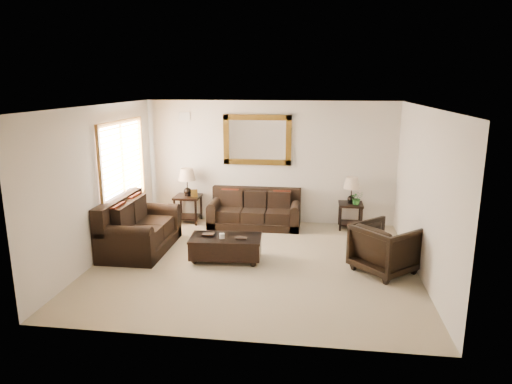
# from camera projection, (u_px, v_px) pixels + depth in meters

# --- Properties ---
(room) EXTENTS (5.51, 5.01, 2.71)m
(room) POSITION_uv_depth(u_px,v_px,m) (254.00, 188.00, 7.68)
(room) COLOR gray
(room) RESTS_ON ground
(window) EXTENTS (0.07, 1.96, 1.66)m
(window) POSITION_uv_depth(u_px,v_px,m) (123.00, 163.00, 8.85)
(window) COLOR white
(window) RESTS_ON room
(mirror) EXTENTS (1.50, 0.06, 1.10)m
(mirror) POSITION_uv_depth(u_px,v_px,m) (257.00, 140.00, 9.98)
(mirror) COLOR #4B2B0F
(mirror) RESTS_ON room
(air_vent) EXTENTS (0.25, 0.02, 0.18)m
(air_vent) POSITION_uv_depth(u_px,v_px,m) (185.00, 116.00, 10.08)
(air_vent) COLOR #999999
(air_vent) RESTS_ON room
(sofa) EXTENTS (1.97, 0.85, 0.81)m
(sofa) POSITION_uv_depth(u_px,v_px,m) (255.00, 213.00, 10.00)
(sofa) COLOR black
(sofa) RESTS_ON room
(loveseat) EXTENTS (1.05, 1.76, 0.99)m
(loveseat) POSITION_uv_depth(u_px,v_px,m) (137.00, 231.00, 8.56)
(loveseat) COLOR black
(loveseat) RESTS_ON room
(end_table_left) EXTENTS (0.56, 0.56, 1.23)m
(end_table_left) POSITION_uv_depth(u_px,v_px,m) (187.00, 187.00, 10.14)
(end_table_left) COLOR black
(end_table_left) RESTS_ON room
(end_table_right) EXTENTS (0.51, 0.51, 1.12)m
(end_table_right) POSITION_uv_depth(u_px,v_px,m) (351.00, 195.00, 9.72)
(end_table_right) COLOR black
(end_table_right) RESTS_ON room
(coffee_table) EXTENTS (1.30, 0.76, 0.53)m
(coffee_table) POSITION_uv_depth(u_px,v_px,m) (226.00, 245.00, 8.07)
(coffee_table) COLOR black
(coffee_table) RESTS_ON room
(armchair) EXTENTS (1.21, 1.21, 0.91)m
(armchair) POSITION_uv_depth(u_px,v_px,m) (386.00, 246.00, 7.51)
(armchair) COLOR black
(armchair) RESTS_ON floor
(potted_plant) EXTENTS (0.30, 0.33, 0.22)m
(potted_plant) POSITION_uv_depth(u_px,v_px,m) (357.00, 199.00, 9.63)
(potted_plant) COLOR #20541C
(potted_plant) RESTS_ON end_table_right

